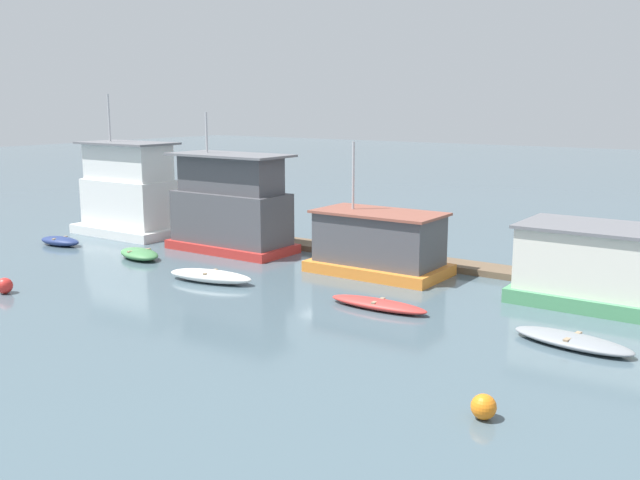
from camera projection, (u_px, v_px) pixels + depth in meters
name	position (u px, v px, depth m)	size (l,w,h in m)	color
ground_plane	(332.00, 265.00, 34.86)	(200.00, 200.00, 0.00)	#475B66
dock_walkway	(361.00, 252.00, 37.02)	(42.40, 1.75, 0.30)	brown
houseboat_white	(129.00, 193.00, 42.65)	(6.63, 3.89, 8.30)	white
houseboat_red	(231.00, 207.00, 37.81)	(6.84, 3.28, 7.31)	red
houseboat_orange	(379.00, 244.00, 32.92)	(6.29, 3.51, 6.05)	orange
houseboat_green	(614.00, 268.00, 27.63)	(7.39, 4.09, 3.11)	#4C9360
dinghy_navy	(60.00, 241.00, 39.53)	(2.80, 1.38, 0.49)	navy
dinghy_green	(139.00, 254.00, 36.18)	(3.20, 2.17, 0.50)	#47844C
dinghy_white	(210.00, 276.00, 31.47)	(4.25, 1.96, 0.55)	white
dinghy_red	(378.00, 304.00, 27.40)	(4.15, 1.12, 0.38)	red
dinghy_grey	(572.00, 341.00, 23.20)	(4.13, 1.91, 0.39)	gray
buoy_red	(5.00, 286.00, 29.59)	(0.67, 0.67, 0.67)	red
buoy_orange	(484.00, 407.00, 17.86)	(0.65, 0.65, 0.65)	orange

